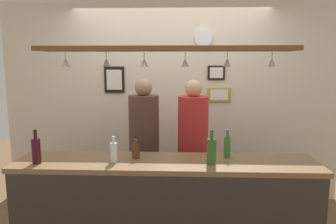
{
  "coord_description": "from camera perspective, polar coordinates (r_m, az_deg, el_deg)",
  "views": [
    {
      "loc": [
        0.14,
        -3.12,
        1.85
      ],
      "look_at": [
        0.0,
        0.1,
        1.33
      ],
      "focal_mm": 34.52,
      "sensor_mm": 36.0,
      "label": 1
    }
  ],
  "objects": [
    {
      "name": "bottle_wine_dark_red",
      "position": [
        3.03,
        -22.25,
        -6.25
      ],
      "size": [
        0.08,
        0.08,
        0.3
      ],
      "color": "#380F19",
      "rests_on": "bar_counter"
    },
    {
      "name": "picture_frame_upper_small",
      "position": [
        4.2,
        8.53,
        6.88
      ],
      "size": [
        0.22,
        0.02,
        0.18
      ],
      "color": "black",
      "rests_on": "back_wall"
    },
    {
      "name": "bottle_beer_green_import",
      "position": [
        3.04,
        10.39,
        -5.96
      ],
      "size": [
        0.06,
        0.06,
        0.26
      ],
      "color": "#336B2D",
      "rests_on": "bar_counter"
    },
    {
      "name": "hanging_wineglass_center",
      "position": [
        2.79,
        3.04,
        8.83
      ],
      "size": [
        0.07,
        0.07,
        0.13
      ],
      "color": "silver",
      "rests_on": "overhead_glass_rack"
    },
    {
      "name": "hanging_wineglass_center_right",
      "position": [
        2.83,
        10.4,
        8.7
      ],
      "size": [
        0.07,
        0.07,
        0.13
      ],
      "color": "silver",
      "rests_on": "overhead_glass_rack"
    },
    {
      "name": "bottle_beer_brown_stubby",
      "position": [
        2.97,
        -5.68,
        -6.85
      ],
      "size": [
        0.07,
        0.07,
        0.18
      ],
      "color": "#512D14",
      "rests_on": "bar_counter"
    },
    {
      "name": "back_wall",
      "position": [
        4.26,
        0.56,
        1.73
      ],
      "size": [
        4.4,
        0.06,
        2.6
      ],
      "primitive_type": "cube",
      "color": "beige",
      "rests_on": "ground_plane"
    },
    {
      "name": "hanging_wineglass_right",
      "position": [
        2.89,
        17.87,
        8.42
      ],
      "size": [
        0.07,
        0.07,
        0.13
      ],
      "color": "silver",
      "rests_on": "overhead_glass_rack"
    },
    {
      "name": "hanging_wineglass_left",
      "position": [
        2.96,
        -10.82,
        8.7
      ],
      "size": [
        0.07,
        0.07,
        0.13
      ],
      "color": "silver",
      "rests_on": "overhead_glass_rack"
    },
    {
      "name": "bottle_soda_clear",
      "position": [
        2.9,
        -9.54,
        -6.92
      ],
      "size": [
        0.06,
        0.06,
        0.23
      ],
      "color": "silver",
      "rests_on": "bar_counter"
    },
    {
      "name": "bottle_champagne_green",
      "position": [
        2.82,
        7.68,
        -6.78
      ],
      "size": [
        0.08,
        0.08,
        0.3
      ],
      "color": "#2D5623",
      "rests_on": "bar_counter"
    },
    {
      "name": "picture_frame_caricature",
      "position": [
        4.28,
        -9.45,
        5.64
      ],
      "size": [
        0.26,
        0.02,
        0.34
      ],
      "color": "black",
      "rests_on": "back_wall"
    },
    {
      "name": "overhead_glass_rack",
      "position": [
        2.83,
        -0.35,
        11.11
      ],
      "size": [
        2.2,
        0.36,
        0.04
      ],
      "primitive_type": "cube",
      "color": "brown"
    },
    {
      "name": "person_right_red_shirt",
      "position": [
        3.65,
        4.43,
        -4.56
      ],
      "size": [
        0.34,
        0.34,
        1.64
      ],
      "color": "#2D334C",
      "rests_on": "ground_plane"
    },
    {
      "name": "hanging_wineglass_far_left",
      "position": [
        2.94,
        -17.62,
        8.44
      ],
      "size": [
        0.07,
        0.07,
        0.13
      ],
      "color": "silver",
      "rests_on": "overhead_glass_rack"
    },
    {
      "name": "hanging_wineglass_center_left",
      "position": [
        2.78,
        -4.21,
        8.82
      ],
      "size": [
        0.07,
        0.07,
        0.13
      ],
      "color": "silver",
      "rests_on": "overhead_glass_rack"
    },
    {
      "name": "bar_counter",
      "position": [
        2.88,
        -0.52,
        -15.34
      ],
      "size": [
        2.7,
        0.55,
        0.96
      ],
      "color": "brown",
      "rests_on": "ground_plane"
    },
    {
      "name": "picture_frame_lower_pair",
      "position": [
        4.23,
        9.0,
        3.02
      ],
      "size": [
        0.3,
        0.02,
        0.18
      ],
      "color": "#B29338",
      "rests_on": "back_wall"
    },
    {
      "name": "person_left_brown_shirt",
      "position": [
        3.67,
        -4.25,
        -4.4
      ],
      "size": [
        0.34,
        0.34,
        1.65
      ],
      "color": "#2D334C",
      "rests_on": "ground_plane"
    },
    {
      "name": "wall_clock",
      "position": [
        4.19,
        6.28,
        12.86
      ],
      "size": [
        0.22,
        0.03,
        0.22
      ],
      "primitive_type": "cylinder",
      "rotation": [
        1.57,
        0.0,
        0.0
      ],
      "color": "white",
      "rests_on": "back_wall"
    }
  ]
}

